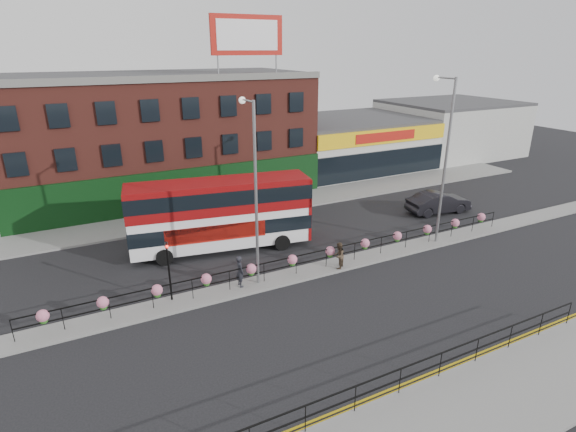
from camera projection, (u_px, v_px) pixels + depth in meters
name	position (u px, v px, depth m)	size (l,w,h in m)	color
ground	(311.00, 272.00, 26.12)	(120.00, 120.00, 0.00)	black
south_pavement	(477.00, 410.00, 16.07)	(60.00, 4.00, 0.15)	gray
north_pavement	(237.00, 209.00, 36.11)	(60.00, 4.00, 0.15)	gray
median	(311.00, 271.00, 26.09)	(60.00, 1.60, 0.15)	gray
yellow_line_inner	(431.00, 373.00, 18.02)	(60.00, 0.10, 0.01)	gold
yellow_line_outer	(434.00, 376.00, 17.87)	(60.00, 0.10, 0.01)	gold
brick_building	(160.00, 135.00, 39.29)	(25.00, 12.21, 10.30)	brown
supermarket	(349.00, 143.00, 48.59)	(15.00, 12.25, 5.30)	silver
warehouse_east	(449.00, 128.00, 54.75)	(14.50, 12.00, 6.30)	#B1B2AD
billboard	(247.00, 35.00, 35.07)	(6.00, 0.29, 4.40)	#B1170F
median_railing	(312.00, 256.00, 25.75)	(30.04, 0.56, 1.23)	black
south_railing	(401.00, 375.00, 16.50)	(20.04, 0.05, 1.12)	black
double_decker_bus	(221.00, 208.00, 28.20)	(11.61, 4.52, 4.58)	white
car	(439.00, 202.00, 35.33)	(5.30, 2.41, 1.69)	black
pedestrian_a	(240.00, 271.00, 24.03)	(0.45, 0.66, 1.78)	black
pedestrian_b	(339.00, 256.00, 26.04)	(0.98, 0.96, 1.60)	#453627
lamp_column_west	(254.00, 179.00, 22.86)	(0.35, 1.72, 9.81)	gray
lamp_column_east	(444.00, 148.00, 28.00)	(0.38, 1.85, 10.54)	gray
traffic_light_median	(168.00, 259.00, 22.19)	(0.15, 0.28, 3.65)	black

